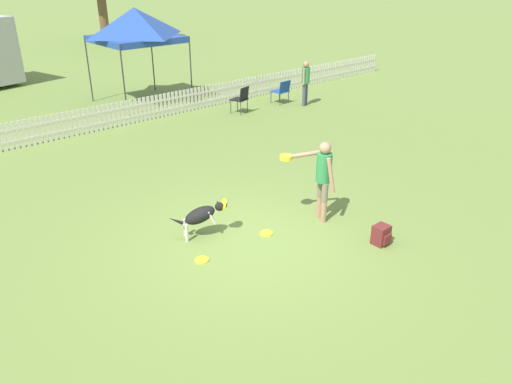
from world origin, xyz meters
TOP-DOWN VIEW (x-y plane):
  - ground_plane at (0.00, 0.00)m, footprint 240.00×240.00m
  - handler_person at (1.53, -0.22)m, footprint 0.79×0.91m
  - leaping_dog at (-0.50, 0.71)m, footprint 1.00×0.57m
  - frisbee_near_handler at (0.41, 0.02)m, footprint 0.23×0.23m
  - frisbee_near_dog at (-0.98, 0.07)m, footprint 0.23×0.23m
  - backpack_on_grass at (1.66, -1.54)m, footprint 0.27×0.27m
  - picket_fence at (-0.00, 7.61)m, footprint 27.75×0.04m
  - folding_chair_blue_left at (6.89, 6.35)m, footprint 0.53×0.54m
  - folding_chair_center at (5.07, 6.32)m, footprint 0.57×0.58m
  - canopy_tent_main at (3.39, 9.68)m, footprint 2.53×2.53m
  - spectator_standing at (7.31, 5.66)m, footprint 0.39×0.27m

SIDE VIEW (x-z plane):
  - ground_plane at x=0.00m, z-range 0.00..0.00m
  - frisbee_near_handler at x=0.41m, z-range 0.00..0.02m
  - frisbee_near_dog at x=-0.98m, z-range 0.00..0.02m
  - backpack_on_grass at x=1.66m, z-range 0.00..0.35m
  - picket_fence at x=0.00m, z-range 0.00..0.74m
  - leaping_dog at x=-0.50m, z-range 0.08..0.76m
  - folding_chair_blue_left at x=6.89m, z-range 0.08..0.87m
  - folding_chair_center at x=5.07m, z-range 0.09..0.95m
  - spectator_standing at x=7.31m, z-range 0.14..1.62m
  - handler_person at x=1.53m, z-range 0.19..1.73m
  - canopy_tent_main at x=3.39m, z-range 1.00..4.11m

